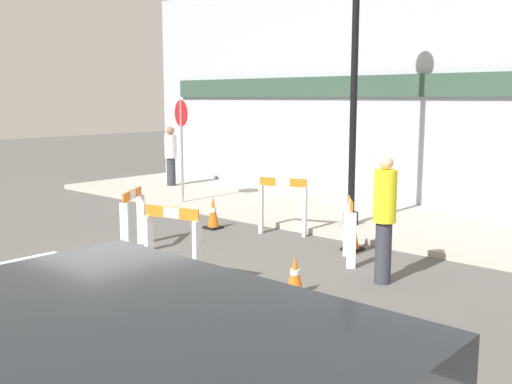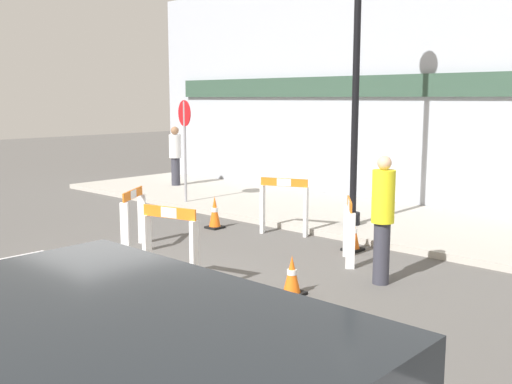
{
  "view_description": "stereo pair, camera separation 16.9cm",
  "coord_description": "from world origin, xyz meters",
  "px_view_note": "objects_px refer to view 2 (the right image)",
  "views": [
    {
      "loc": [
        6.09,
        -4.3,
        2.53
      ],
      "look_at": [
        -0.36,
        2.92,
        1.0
      ],
      "focal_mm": 42.0,
      "sensor_mm": 36.0,
      "label": 1
    },
    {
      "loc": [
        6.21,
        -4.19,
        2.53
      ],
      "look_at": [
        -0.36,
        2.92,
        1.0
      ],
      "focal_mm": 42.0,
      "sensor_mm": 36.0,
      "label": 2
    }
  ],
  "objects_px": {
    "streetlamp_post": "(357,24)",
    "person_worker": "(383,215)",
    "person_pedestrian": "(175,154)",
    "stop_sign": "(185,134)"
  },
  "relations": [
    {
      "from": "streetlamp_post",
      "to": "person_pedestrian",
      "type": "height_order",
      "value": "streetlamp_post"
    },
    {
      "from": "stop_sign",
      "to": "person_worker",
      "type": "relative_size",
      "value": 1.34
    },
    {
      "from": "streetlamp_post",
      "to": "person_worker",
      "type": "relative_size",
      "value": 3.33
    },
    {
      "from": "streetlamp_post",
      "to": "person_pedestrian",
      "type": "xyz_separation_m",
      "value": [
        -6.57,
        1.08,
        -2.86
      ]
    },
    {
      "from": "person_worker",
      "to": "stop_sign",
      "type": "bearing_deg",
      "value": -26.48
    },
    {
      "from": "stop_sign",
      "to": "person_worker",
      "type": "distance_m",
      "value": 6.85
    },
    {
      "from": "stop_sign",
      "to": "person_pedestrian",
      "type": "relative_size",
      "value": 1.45
    },
    {
      "from": "person_worker",
      "to": "person_pedestrian",
      "type": "bearing_deg",
      "value": -31.34
    },
    {
      "from": "streetlamp_post",
      "to": "person_pedestrian",
      "type": "distance_m",
      "value": 7.24
    },
    {
      "from": "person_worker",
      "to": "streetlamp_post",
      "type": "bearing_deg",
      "value": -58.45
    }
  ]
}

